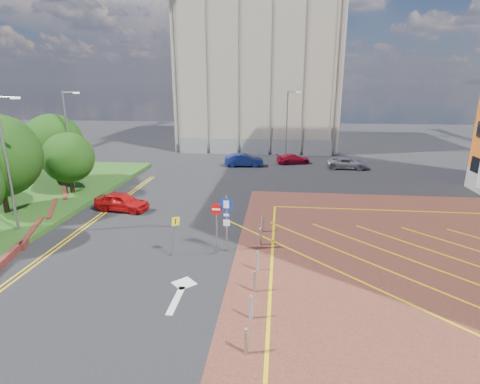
% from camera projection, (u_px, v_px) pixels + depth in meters
% --- Properties ---
extents(ground, '(140.00, 140.00, 0.00)m').
position_uv_depth(ground, '(215.00, 259.00, 19.74)').
color(ground, black).
rests_on(ground, ground).
extents(retaining_wall, '(6.06, 20.33, 0.40)m').
position_uv_depth(retaining_wall, '(30.00, 232.00, 22.80)').
color(retaining_wall, maroon).
rests_on(retaining_wall, ground).
extents(tree_c, '(4.00, 4.00, 4.90)m').
position_uv_depth(tree_c, '(68.00, 158.00, 29.76)').
color(tree_c, '#3D2B1C').
rests_on(tree_c, grass_bed).
extents(tree_d, '(5.00, 5.00, 6.08)m').
position_uv_depth(tree_d, '(54.00, 143.00, 32.74)').
color(tree_d, '#3D2B1C').
rests_on(tree_d, grass_bed).
extents(lamp_left_near, '(1.53, 0.16, 8.00)m').
position_uv_depth(lamp_left_near, '(7.00, 160.00, 21.60)').
color(lamp_left_near, '#9EA0A8').
rests_on(lamp_left_near, grass_bed).
extents(lamp_left_far, '(1.53, 0.16, 8.00)m').
position_uv_depth(lamp_left_far, '(69.00, 136.00, 31.35)').
color(lamp_left_far, '#9EA0A8').
rests_on(lamp_left_far, grass_bed).
extents(lamp_back, '(1.53, 0.16, 8.00)m').
position_uv_depth(lamp_back, '(288.00, 122.00, 44.81)').
color(lamp_back, '#9EA0A8').
rests_on(lamp_back, ground).
extents(sign_cluster, '(1.17, 0.12, 3.20)m').
position_uv_depth(sign_cluster, '(223.00, 218.00, 20.10)').
color(sign_cluster, '#9EA0A8').
rests_on(sign_cluster, ground).
extents(warning_sign, '(0.60, 0.39, 2.25)m').
position_uv_depth(warning_sign, '(174.00, 231.00, 19.69)').
color(warning_sign, '#9EA0A8').
rests_on(warning_sign, ground).
extents(bollard_row, '(0.14, 11.14, 0.90)m').
position_uv_depth(bollard_row, '(256.00, 268.00, 17.79)').
color(bollard_row, '#9EA0A8').
rests_on(bollard_row, forecourt).
extents(construction_building, '(21.20, 19.20, 22.00)m').
position_uv_depth(construction_building, '(260.00, 68.00, 54.80)').
color(construction_building, '#A89D89').
rests_on(construction_building, ground).
extents(construction_fence, '(21.60, 0.06, 2.00)m').
position_uv_depth(construction_fence, '(262.00, 147.00, 47.98)').
color(construction_fence, gray).
rests_on(construction_fence, ground).
extents(car_red_left, '(4.11, 2.13, 1.34)m').
position_uv_depth(car_red_left, '(122.00, 202.00, 27.05)').
color(car_red_left, red).
rests_on(car_red_left, ground).
extents(car_blue_back, '(4.37, 1.88, 1.40)m').
position_uv_depth(car_blue_back, '(244.00, 160.00, 41.37)').
color(car_blue_back, navy).
rests_on(car_blue_back, ground).
extents(car_red_back, '(4.13, 2.61, 1.11)m').
position_uv_depth(car_red_back, '(293.00, 159.00, 42.77)').
color(car_red_back, '#A90E27').
rests_on(car_red_back, ground).
extents(car_silver_back, '(4.36, 2.16, 1.19)m').
position_uv_depth(car_silver_back, '(347.00, 163.00, 40.26)').
color(car_silver_back, '#9E9DA4').
rests_on(car_silver_back, ground).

